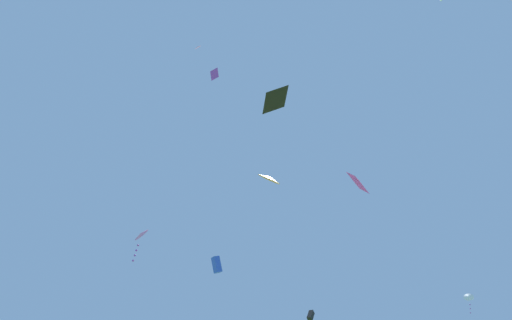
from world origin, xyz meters
TOP-DOWN VIEW (x-y plane):
  - kite_orange_delta at (2.45, 12.74)m, footprint 1.86×1.83m
  - kite_white_delta at (17.81, 20.33)m, footprint 0.79×0.75m
  - kite_blue_box at (-0.25, 26.86)m, footprint 1.10×0.96m
  - kite_magenta_diamond at (5.81, 8.32)m, footprint 0.99×1.03m
  - kite_black_box at (7.98, 27.49)m, footprint 0.87×0.97m
  - kite_purple_diamond at (-1.59, 17.95)m, footprint 0.93×0.92m
  - kite_pink_diamond at (-2.94, 14.57)m, footprint 0.61×0.60m
  - kite_pink_delta at (-6.80, 24.93)m, footprint 1.58×1.62m
  - kite_black_diamond at (2.15, 8.43)m, footprint 1.64×1.68m

SIDE VIEW (x-z plane):
  - kite_white_delta at x=17.81m, z-range 8.41..9.82m
  - kite_black_box at x=7.98m, z-range 8.73..9.71m
  - kite_magenta_diamond at x=5.81m, z-range 9.99..11.02m
  - kite_blue_box at x=-0.25m, z-range 12.36..13.85m
  - kite_orange_delta at x=2.45m, z-range 12.82..13.79m
  - kite_pink_delta at x=-6.80m, z-range 13.25..16.15m
  - kite_black_diamond at x=2.15m, z-range 14.95..15.68m
  - kite_pink_diamond at x=-2.94m, z-range 26.54..27.13m
  - kite_purple_diamond at x=-1.59m, z-range 27.07..27.92m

